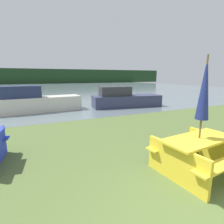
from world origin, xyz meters
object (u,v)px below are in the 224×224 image
boat (35,102)px  boat_second (124,99)px  picnic_table_yellow (198,152)px  umbrella_navy (204,89)px

boat → boat_second: boat is taller
picnic_table_yellow → boat_second: 8.17m
umbrella_navy → boat: 8.91m
umbrella_navy → boat_second: 8.26m
boat_second → umbrella_navy: bearing=-99.8°
boat_second → boat: bearing=-177.9°
boat → boat_second: (5.42, -0.60, -0.05)m
picnic_table_yellow → boat: boat is taller
picnic_table_yellow → umbrella_navy: bearing=0.0°
picnic_table_yellow → boat_second: (2.55, 7.76, 0.05)m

